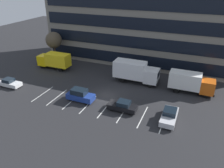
{
  "coord_description": "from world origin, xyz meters",
  "views": [
    {
      "loc": [
        12.69,
        -27.78,
        17.25
      ],
      "look_at": [
        0.32,
        1.82,
        1.4
      ],
      "focal_mm": 35.08,
      "sensor_mm": 36.0,
      "label": 1
    }
  ],
  "objects_px": {
    "box_truck_yellow_all": "(54,60)",
    "sedan_black": "(123,106)",
    "box_truck_orange": "(191,82)",
    "sedan_white": "(10,83)",
    "bare_tree": "(54,40)",
    "box_truck_white": "(135,71)",
    "sedan_silver": "(169,116)",
    "suv_navy": "(80,95)"
  },
  "relations": [
    {
      "from": "box_truck_yellow_all",
      "to": "suv_navy",
      "type": "relative_size",
      "value": 1.66
    },
    {
      "from": "box_truck_yellow_all",
      "to": "sedan_white",
      "type": "relative_size",
      "value": 1.76
    },
    {
      "from": "box_truck_white",
      "to": "box_truck_yellow_all",
      "type": "distance_m",
      "value": 17.23
    },
    {
      "from": "box_truck_yellow_all",
      "to": "sedan_silver",
      "type": "height_order",
      "value": "box_truck_yellow_all"
    },
    {
      "from": "box_truck_white",
      "to": "box_truck_orange",
      "type": "bearing_deg",
      "value": -2.0
    },
    {
      "from": "box_truck_yellow_all",
      "to": "box_truck_orange",
      "type": "xyz_separation_m",
      "value": [
        26.66,
        -0.14,
        0.04
      ]
    },
    {
      "from": "box_truck_orange",
      "to": "sedan_black",
      "type": "xyz_separation_m",
      "value": [
        -8.26,
        -9.34,
        -1.17
      ]
    },
    {
      "from": "box_truck_yellow_all",
      "to": "sedan_black",
      "type": "distance_m",
      "value": 20.73
    },
    {
      "from": "box_truck_orange",
      "to": "sedan_white",
      "type": "distance_m",
      "value": 30.55
    },
    {
      "from": "box_truck_yellow_all",
      "to": "bare_tree",
      "type": "xyz_separation_m",
      "value": [
        -2.49,
        3.79,
        2.95
      ]
    },
    {
      "from": "sedan_black",
      "to": "sedan_white",
      "type": "bearing_deg",
      "value": -178.77
    },
    {
      "from": "box_truck_white",
      "to": "suv_navy",
      "type": "distance_m",
      "value": 11.25
    },
    {
      "from": "bare_tree",
      "to": "box_truck_yellow_all",
      "type": "bearing_deg",
      "value": -56.67
    },
    {
      "from": "box_truck_orange",
      "to": "bare_tree",
      "type": "xyz_separation_m",
      "value": [
        -29.15,
        3.92,
        2.91
      ]
    },
    {
      "from": "sedan_silver",
      "to": "bare_tree",
      "type": "relative_size",
      "value": 0.68
    },
    {
      "from": "box_truck_orange",
      "to": "suv_navy",
      "type": "bearing_deg",
      "value": -148.69
    },
    {
      "from": "box_truck_yellow_all",
      "to": "bare_tree",
      "type": "height_order",
      "value": "bare_tree"
    },
    {
      "from": "sedan_white",
      "to": "suv_navy",
      "type": "bearing_deg",
      "value": 2.22
    },
    {
      "from": "box_truck_white",
      "to": "sedan_silver",
      "type": "height_order",
      "value": "box_truck_white"
    },
    {
      "from": "box_truck_orange",
      "to": "sedan_white",
      "type": "xyz_separation_m",
      "value": [
        -28.92,
        -9.78,
        -1.2
      ]
    },
    {
      "from": "sedan_black",
      "to": "bare_tree",
      "type": "bearing_deg",
      "value": 147.59
    },
    {
      "from": "box_truck_white",
      "to": "suv_navy",
      "type": "relative_size",
      "value": 1.92
    },
    {
      "from": "sedan_silver",
      "to": "bare_tree",
      "type": "xyz_separation_m",
      "value": [
        -27.43,
        13.2,
        4.03
      ]
    },
    {
      "from": "box_truck_white",
      "to": "sedan_black",
      "type": "relative_size",
      "value": 1.94
    },
    {
      "from": "box_truck_orange",
      "to": "suv_navy",
      "type": "distance_m",
      "value": 17.82
    },
    {
      "from": "box_truck_yellow_all",
      "to": "sedan_black",
      "type": "height_order",
      "value": "box_truck_yellow_all"
    },
    {
      "from": "box_truck_white",
      "to": "sedan_black",
      "type": "height_order",
      "value": "box_truck_white"
    },
    {
      "from": "bare_tree",
      "to": "box_truck_orange",
      "type": "bearing_deg",
      "value": -7.66
    },
    {
      "from": "sedan_black",
      "to": "bare_tree",
      "type": "distance_m",
      "value": 25.08
    },
    {
      "from": "sedan_black",
      "to": "bare_tree",
      "type": "height_order",
      "value": "bare_tree"
    },
    {
      "from": "suv_navy",
      "to": "bare_tree",
      "type": "distance_m",
      "value": 19.57
    },
    {
      "from": "box_truck_orange",
      "to": "sedan_silver",
      "type": "bearing_deg",
      "value": -100.52
    },
    {
      "from": "box_truck_yellow_all",
      "to": "sedan_silver",
      "type": "distance_m",
      "value": 26.68
    },
    {
      "from": "box_truck_yellow_all",
      "to": "box_truck_white",
      "type": "bearing_deg",
      "value": 0.64
    },
    {
      "from": "bare_tree",
      "to": "sedan_black",
      "type": "bearing_deg",
      "value": -32.41
    },
    {
      "from": "sedan_black",
      "to": "box_truck_orange",
      "type": "bearing_deg",
      "value": 48.49
    },
    {
      "from": "box_truck_yellow_all",
      "to": "box_truck_orange",
      "type": "relative_size",
      "value": 0.98
    },
    {
      "from": "sedan_white",
      "to": "box_truck_orange",
      "type": "bearing_deg",
      "value": 18.69
    },
    {
      "from": "box_truck_yellow_all",
      "to": "bare_tree",
      "type": "relative_size",
      "value": 1.08
    },
    {
      "from": "suv_navy",
      "to": "sedan_black",
      "type": "bearing_deg",
      "value": -0.72
    },
    {
      "from": "sedan_black",
      "to": "sedan_white",
      "type": "height_order",
      "value": "sedan_black"
    },
    {
      "from": "suv_navy",
      "to": "sedan_silver",
      "type": "bearing_deg",
      "value": -0.13
    }
  ]
}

